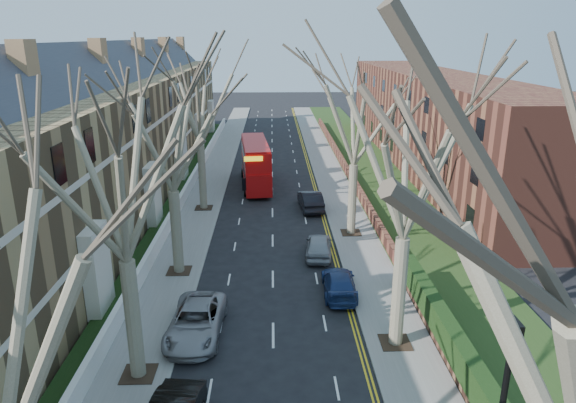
{
  "coord_description": "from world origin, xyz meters",
  "views": [
    {
      "loc": [
        0.06,
        -12.58,
        13.8
      ],
      "look_at": [
        1.07,
        20.51,
        3.05
      ],
      "focal_mm": 32.0,
      "sensor_mm": 36.0,
      "label": 1
    }
  ],
  "objects": [
    {
      "name": "double_decker_bus",
      "position": [
        -1.57,
        34.8,
        2.06
      ],
      "size": [
        3.23,
        10.14,
        4.21
      ],
      "rotation": [
        0.0,
        0.0,
        3.23
      ],
      "color": "#AE0C0C",
      "rests_on": "ground"
    },
    {
      "name": "tree_right_mid",
      "position": [
        5.7,
        8.0,
        9.56
      ],
      "size": [
        10.5,
        10.5,
        14.71
      ],
      "color": "#6E664E",
      "rests_on": "ground"
    },
    {
      "name": "pavement_right",
      "position": [
        6.0,
        39.0,
        0.06
      ],
      "size": [
        3.0,
        102.0,
        0.12
      ],
      "primitive_type": "cube",
      "color": "slate",
      "rests_on": "ground"
    },
    {
      "name": "car_left_far",
      "position": [
        -3.69,
        9.13,
        0.74
      ],
      "size": [
        2.68,
        5.43,
        1.48
      ],
      "primitive_type": "imported",
      "rotation": [
        0.0,
        0.0,
        -0.04
      ],
      "color": "gray",
      "rests_on": "ground"
    },
    {
      "name": "flats_right",
      "position": [
        17.46,
        43.0,
        4.98
      ],
      "size": [
        13.97,
        54.0,
        10.0
      ],
      "color": "brown",
      "rests_on": "ground"
    },
    {
      "name": "car_right_mid",
      "position": [
        3.02,
        18.29,
        0.71
      ],
      "size": [
        2.09,
        4.32,
        1.42
      ],
      "primitive_type": "imported",
      "rotation": [
        0.0,
        0.0,
        3.04
      ],
      "color": "gray",
      "rests_on": "ground"
    },
    {
      "name": "tree_left_dist",
      "position": [
        -5.7,
        28.0,
        9.56
      ],
      "size": [
        10.5,
        10.5,
        14.71
      ],
      "color": "#6E664E",
      "rests_on": "ground"
    },
    {
      "name": "tree_left_far",
      "position": [
        -5.7,
        16.0,
        9.24
      ],
      "size": [
        10.15,
        10.15,
        14.22
      ],
      "color": "#6E664E",
      "rests_on": "ground"
    },
    {
      "name": "pavement_left",
      "position": [
        -6.0,
        39.0,
        0.06
      ],
      "size": [
        3.0,
        102.0,
        0.12
      ],
      "primitive_type": "cube",
      "color": "slate",
      "rests_on": "ground"
    },
    {
      "name": "grass_verge_right",
      "position": [
        10.5,
        39.0,
        0.15
      ],
      "size": [
        6.0,
        102.0,
        0.06
      ],
      "color": "#233D16",
      "rests_on": "ground"
    },
    {
      "name": "terrace_left",
      "position": [
        -13.65,
        31.0,
        5.53
      ],
      "size": [
        9.7,
        78.0,
        13.6
      ],
      "color": "olive",
      "rests_on": "ground"
    },
    {
      "name": "car_right_near",
      "position": [
        3.7,
        13.08,
        0.64
      ],
      "size": [
        1.94,
        4.47,
        1.28
      ],
      "primitive_type": "imported",
      "rotation": [
        0.0,
        0.0,
        3.11
      ],
      "color": "navy",
      "rests_on": "ground"
    },
    {
      "name": "tree_left_mid",
      "position": [
        -5.7,
        6.0,
        9.56
      ],
      "size": [
        10.5,
        10.5,
        14.71
      ],
      "color": "#6E664E",
      "rests_on": "ground"
    },
    {
      "name": "front_wall_left",
      "position": [
        -7.65,
        31.0,
        0.62
      ],
      "size": [
        0.3,
        78.0,
        1.0
      ],
      "color": "white",
      "rests_on": "ground"
    },
    {
      "name": "tree_right_far",
      "position": [
        5.7,
        22.0,
        9.24
      ],
      "size": [
        10.15,
        10.15,
        14.22
      ],
      "color": "#6E664E",
      "rests_on": "ground"
    },
    {
      "name": "car_right_far",
      "position": [
        3.17,
        27.8,
        0.78
      ],
      "size": [
        2.02,
        4.83,
        1.55
      ],
      "primitive_type": "imported",
      "rotation": [
        0.0,
        0.0,
        3.22
      ],
      "color": "black",
      "rests_on": "ground"
    }
  ]
}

